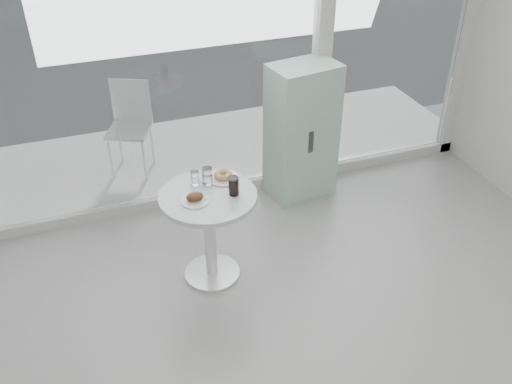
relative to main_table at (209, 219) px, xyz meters
name	(u,v)px	position (x,y,z in m)	size (l,w,h in m)	color
storefront	(233,14)	(0.57, 1.10, 1.16)	(5.00, 0.14, 3.00)	silver
main_table	(209,219)	(0.00, 0.00, 0.00)	(0.72, 0.72, 0.77)	white
patio_deck	(207,151)	(0.50, 1.90, -0.53)	(5.60, 1.60, 0.05)	silver
mint_cabinet	(302,132)	(1.14, 0.88, 0.09)	(0.65, 0.49, 1.29)	#9DC9B7
patio_chair	(130,121)	(-0.29, 1.80, 0.01)	(0.52, 0.52, 0.90)	white
plate_fritter	(195,198)	(-0.11, -0.05, 0.25)	(0.20, 0.20, 0.07)	white
plate_donut	(223,176)	(0.17, 0.17, 0.24)	(0.24, 0.24, 0.06)	white
water_tumbler_a	(195,179)	(-0.05, 0.17, 0.27)	(0.07, 0.07, 0.11)	white
water_tumbler_b	(207,177)	(0.04, 0.14, 0.28)	(0.08, 0.08, 0.13)	white
cola_glass	(234,186)	(0.18, -0.06, 0.29)	(0.08, 0.08, 0.14)	white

